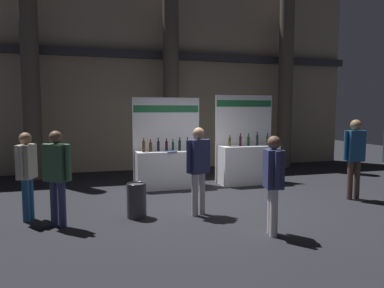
% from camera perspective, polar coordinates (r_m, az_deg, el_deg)
% --- Properties ---
extents(ground_plane, '(26.98, 26.98, 0.00)m').
position_cam_1_polar(ground_plane, '(7.52, 3.11, -9.67)').
color(ground_plane, black).
extents(hall_colonnade, '(13.49, 1.24, 6.86)m').
position_cam_1_polar(hall_colonnade, '(11.83, -4.26, 12.43)').
color(hall_colonnade, gray).
rests_on(hall_colonnade, ground_plane).
extents(exhibitor_booth_0, '(1.77, 0.71, 2.31)m').
position_cam_1_polar(exhibitor_booth_0, '(8.91, -3.79, -3.47)').
color(exhibitor_booth_0, white).
rests_on(exhibitor_booth_0, ground_plane).
extents(exhibitor_booth_1, '(1.66, 0.66, 2.40)m').
position_cam_1_polar(exhibitor_booth_1, '(9.52, 9.19, -2.74)').
color(exhibitor_booth_1, white).
rests_on(exhibitor_booth_1, ground_plane).
extents(trash_bin, '(0.36, 0.36, 0.64)m').
position_cam_1_polar(trash_bin, '(6.54, -9.12, -9.14)').
color(trash_bin, '#38383D').
rests_on(trash_bin, ground_plane).
extents(visitor_0, '(0.51, 0.34, 1.66)m').
position_cam_1_polar(visitor_0, '(6.47, 1.07, -3.26)').
color(visitor_0, silver).
rests_on(visitor_0, ground_plane).
extents(visitor_1, '(0.55, 0.24, 1.78)m').
position_cam_1_polar(visitor_1, '(8.44, 25.23, -1.21)').
color(visitor_1, '#47382D').
rests_on(visitor_1, ground_plane).
extents(visitor_3, '(0.32, 0.50, 1.59)m').
position_cam_1_polar(visitor_3, '(6.81, -25.58, -3.78)').
color(visitor_3, navy).
rests_on(visitor_3, ground_plane).
extents(visitor_4, '(0.33, 0.50, 1.58)m').
position_cam_1_polar(visitor_4, '(5.58, 13.25, -5.31)').
color(visitor_4, silver).
rests_on(visitor_4, ground_plane).
extents(visitor_5, '(0.47, 0.46, 1.64)m').
position_cam_1_polar(visitor_5, '(6.24, -21.38, -3.95)').
color(visitor_5, navy).
rests_on(visitor_5, ground_plane).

